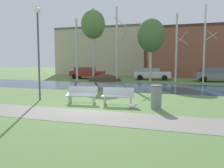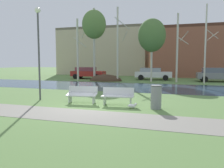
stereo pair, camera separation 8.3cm
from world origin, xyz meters
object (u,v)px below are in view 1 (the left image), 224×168
object	(u,v)px
seagull	(133,106)
parked_hatch_third_grey	(215,74)
bench_right	(118,96)
trash_bin	(156,97)
parked_van_nearest_red	(87,73)
bench_left	(82,94)
streetlamp	(38,38)
parked_sedan_second_white	(152,73)

from	to	relation	value
seagull	parked_hatch_third_grey	xyz separation A→B (m)	(5.39, 17.00, 0.67)
bench_right	trash_bin	bearing A→B (deg)	-10.49
parked_hatch_third_grey	parked_van_nearest_red	bearing A→B (deg)	-179.96
bench_left	parked_van_nearest_red	bearing A→B (deg)	113.20
bench_right	parked_van_nearest_red	world-z (taller)	parked_van_nearest_red
bench_left	parked_hatch_third_grey	world-z (taller)	parked_hatch_third_grey
bench_right	seagull	distance (m)	1.16
bench_left	trash_bin	bearing A→B (deg)	-5.26
parked_van_nearest_red	parked_hatch_third_grey	bearing A→B (deg)	0.04
trash_bin	streetlamp	bearing A→B (deg)	175.88
trash_bin	parked_sedan_second_white	world-z (taller)	parked_sedan_second_white
seagull	parked_sedan_second_white	distance (m)	17.68
seagull	streetlamp	distance (m)	6.52
trash_bin	parked_van_nearest_red	xyz separation A→B (m)	(-10.92, 16.70, 0.21)
parked_van_nearest_red	parked_sedan_second_white	bearing A→B (deg)	4.16
bench_right	streetlamp	distance (m)	5.53
parked_van_nearest_red	parked_hatch_third_grey	distance (m)	15.26
streetlamp	parked_sedan_second_white	bearing A→B (deg)	76.75
bench_left	seagull	world-z (taller)	bench_left
parked_sedan_second_white	parked_hatch_third_grey	bearing A→B (deg)	-4.85
streetlamp	parked_sedan_second_white	size ratio (longest dim) A/B	1.16
streetlamp	bench_left	bearing A→B (deg)	-2.46
bench_left	parked_sedan_second_white	distance (m)	17.00
parked_hatch_third_grey	parked_sedan_second_white	bearing A→B (deg)	175.15
streetlamp	parked_van_nearest_red	xyz separation A→B (m)	(-4.32, 16.23, -2.68)
parked_sedan_second_white	bench_left	bearing A→B (deg)	-94.32
seagull	streetlamp	bearing A→B (deg)	172.18
bench_right	bench_left	bearing A→B (deg)	180.00
bench_left	parked_hatch_third_grey	bearing A→B (deg)	63.21
bench_right	trash_bin	size ratio (longest dim) A/B	1.51
bench_left	streetlamp	size ratio (longest dim) A/B	0.32
seagull	parked_van_nearest_red	xyz separation A→B (m)	(-9.88, 16.99, 0.65)
trash_bin	seagull	world-z (taller)	trash_bin
streetlamp	seagull	bearing A→B (deg)	-7.82
trash_bin	parked_sedan_second_white	size ratio (longest dim) A/B	0.25
bench_left	trash_bin	distance (m)	3.94
parked_van_nearest_red	parked_hatch_third_grey	world-z (taller)	parked_hatch_third_grey
seagull	streetlamp	xyz separation A→B (m)	(-5.55, 0.76, 3.33)
seagull	parked_van_nearest_red	distance (m)	19.66
bench_left	parked_van_nearest_red	xyz separation A→B (m)	(-7.01, 16.34, 0.31)
bench_left	seagull	size ratio (longest dim) A/B	3.44
parked_van_nearest_red	parked_sedan_second_white	distance (m)	8.31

